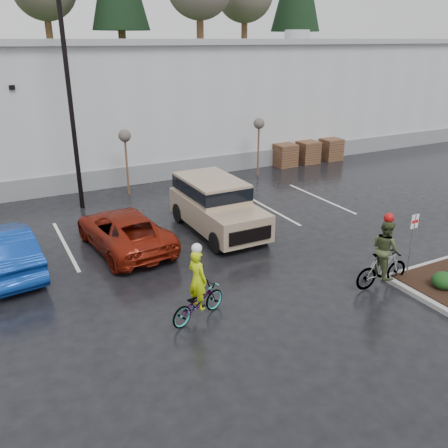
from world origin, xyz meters
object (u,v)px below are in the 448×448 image
pallet_stack_c (331,149)px  suv_tan (218,207)px  fire_lane_sign (412,238)px  sapling_mid (125,139)px  pallet_stack_a (285,155)px  pallet_stack_b (308,152)px  cyclist_olive (383,260)px  lamppost (68,78)px  cyclist_hivis (198,296)px  car_red (124,230)px  car_blue (4,250)px  sapling_east (259,127)px

pallet_stack_c → suv_tan: 13.96m
fire_lane_sign → sapling_mid: bearing=112.5°
pallet_stack_a → pallet_stack_b: (1.70, 0.00, 0.00)m
pallet_stack_a → fire_lane_sign: 14.60m
sapling_mid → cyclist_olive: bearing=-72.0°
lamppost → cyclist_hivis: 11.96m
car_red → cyclist_hivis: (0.42, -5.54, -0.00)m
car_red → sapling_mid: bearing=-113.5°
lamppost → pallet_stack_b: size_ratio=6.83×
fire_lane_sign → car_red: bearing=138.6°
lamppost → car_blue: (-3.60, -5.33, -4.91)m
sapling_east → pallet_stack_b: 4.78m
pallet_stack_c → fire_lane_sign: 16.07m
lamppost → sapling_mid: lamppost is taller
car_blue → cyclist_olive: size_ratio=1.94×
car_blue → cyclist_olive: 12.12m
pallet_stack_b → fire_lane_sign: (-6.40, -13.80, 0.73)m
fire_lane_sign → cyclist_olive: bearing=-179.7°
pallet_stack_b → cyclist_olive: size_ratio=0.56×
pallet_stack_c → sapling_east: bearing=-170.5°
sapling_east → pallet_stack_c: bearing=9.5°
fire_lane_sign → cyclist_olive: (-1.15, -0.01, -0.53)m
car_red → cyclist_olive: (6.23, -6.51, 0.18)m
pallet_stack_c → fire_lane_sign: fire_lane_sign is taller
lamppost → suv_tan: size_ratio=1.81×
suv_tan → fire_lane_sign: bearing=-60.4°
fire_lane_sign → pallet_stack_b: bearing=65.1°
cyclist_hivis → pallet_stack_a: bearing=-61.6°
car_blue → suv_tan: 7.80m
sapling_mid → suv_tan: (1.69, -6.45, -1.70)m
car_blue → car_red: size_ratio=0.93×
pallet_stack_a → fire_lane_sign: fire_lane_sign is taller
lamppost → cyclist_olive: 14.38m
pallet_stack_b → suv_tan: 12.48m
sapling_mid → pallet_stack_c: bearing=4.2°
sapling_mid → pallet_stack_a: bearing=5.7°
pallet_stack_b → car_red: bearing=-152.1°
cyclist_hivis → cyclist_olive: cyclist_olive is taller
sapling_mid → cyclist_olive: sapling_mid is taller
sapling_mid → suv_tan: bearing=-75.3°
suv_tan → sapling_mid: bearing=104.7°
sapling_east → car_blue: (-13.60, -6.33, -1.95)m
car_blue → suv_tan: suv_tan is taller
sapling_east → cyclist_hivis: bearing=-127.7°
fire_lane_sign → cyclist_hivis: size_ratio=0.98×
car_blue → suv_tan: bearing=172.5°
suv_tan → cyclist_olive: 6.82m
pallet_stack_c → sapling_mid: bearing=-175.8°
fire_lane_sign → car_red: size_ratio=0.44×
sapling_east → cyclist_hivis: (-9.16, -11.83, -2.03)m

